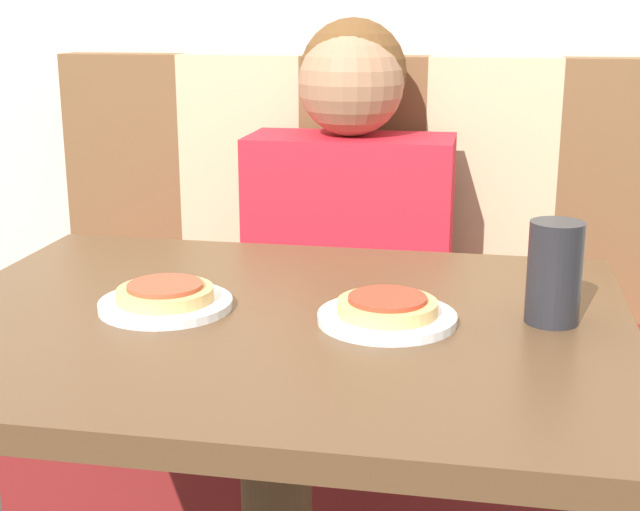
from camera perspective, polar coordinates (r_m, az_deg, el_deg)
The scene contains 9 objects.
booth_seat at distance 1.97m, azimuth 1.81°, elevation -10.85°, with size 1.39×0.49×0.44m.
booth_backrest at distance 2.00m, azimuth 2.82°, elevation 4.66°, with size 1.39×0.09×0.56m.
dining_table at distance 1.22m, azimuth -2.90°, elevation -8.05°, with size 0.94×0.72×0.70m.
person at distance 1.80m, azimuth 1.98°, elevation 4.82°, with size 0.41×0.24×0.64m.
plate_left at distance 1.23m, azimuth -9.81°, elevation -3.07°, with size 0.18×0.18×0.01m.
plate_right at distance 1.16m, azimuth 4.32°, elevation -3.98°, with size 0.18×0.18×0.01m.
pizza_left at distance 1.22m, azimuth -9.85°, elevation -2.33°, with size 0.13×0.13×0.02m.
pizza_right at distance 1.15m, azimuth 4.34°, elevation -3.19°, with size 0.13×0.13×0.02m.
drinking_cup at distance 1.18m, azimuth 14.77°, elevation -1.07°, with size 0.07×0.07×0.13m.
Camera 1 is at (0.27, -1.09, 1.09)m, focal length 50.00 mm.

